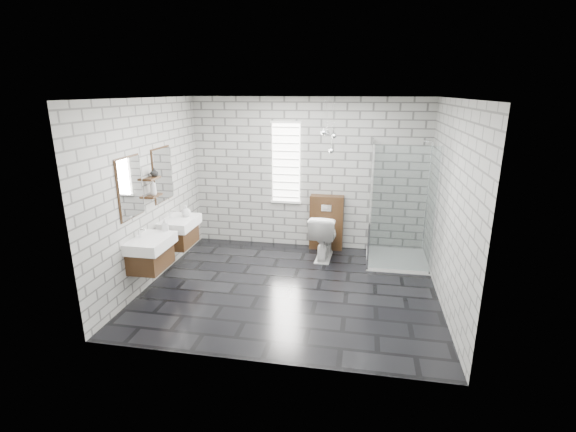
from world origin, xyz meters
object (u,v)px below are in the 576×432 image
(toilet, at_px, (324,236))
(vanity_left, at_px, (148,244))
(cistern_panel, at_px, (326,222))
(vanity_right, at_px, (177,224))
(shower_enclosure, at_px, (393,235))

(toilet, bearing_deg, vanity_left, 41.26)
(vanity_left, height_order, toilet, vanity_left)
(cistern_panel, distance_m, toilet, 0.46)
(vanity_left, relative_size, vanity_right, 1.00)
(cistern_panel, distance_m, shower_enclosure, 1.25)
(vanity_left, relative_size, shower_enclosure, 0.77)
(cistern_panel, xyz_separation_m, toilet, (0.00, -0.45, -0.10))
(cistern_panel, relative_size, shower_enclosure, 0.49)
(vanity_left, distance_m, vanity_right, 0.94)
(cistern_panel, bearing_deg, vanity_right, -149.98)
(vanity_right, height_order, shower_enclosure, shower_enclosure)
(vanity_left, bearing_deg, shower_enclosure, 26.88)
(vanity_right, bearing_deg, vanity_left, -90.00)
(shower_enclosure, bearing_deg, cistern_panel, 155.62)
(vanity_left, xyz_separation_m, shower_enclosure, (3.41, 1.73, -0.25))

